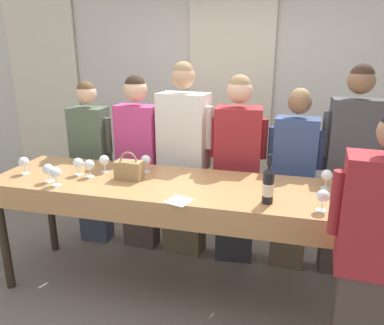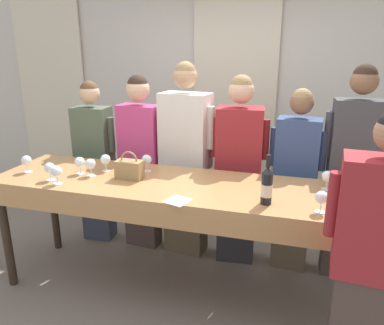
# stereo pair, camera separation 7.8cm
# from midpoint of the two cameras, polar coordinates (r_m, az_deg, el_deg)

# --- Properties ---
(ground_plane) EXTENTS (18.00, 18.00, 0.00)m
(ground_plane) POSITION_cam_midpoint_polar(r_m,az_deg,el_deg) (3.32, 0.31, -19.02)
(ground_plane) COLOR #70665B
(wall_back) EXTENTS (12.00, 0.06, 2.80)m
(wall_back) POSITION_cam_midpoint_polar(r_m,az_deg,el_deg) (4.60, 7.08, 10.19)
(wall_back) COLOR beige
(wall_back) RESTS_ON ground_plane
(curtain_panel_left) EXTENTS (0.99, 0.03, 2.69)m
(curtain_panel_left) POSITION_cam_midpoint_polar(r_m,az_deg,el_deg) (5.54, -20.06, 9.91)
(curtain_panel_left) COLOR beige
(curtain_panel_left) RESTS_ON ground_plane
(curtain_panel_center) EXTENTS (0.99, 0.03, 2.69)m
(curtain_panel_center) POSITION_cam_midpoint_polar(r_m,az_deg,el_deg) (4.55, 6.92, 9.40)
(curtain_panel_center) COLOR beige
(curtain_panel_center) RESTS_ON ground_plane
(tasting_bar) EXTENTS (3.14, 0.79, 0.96)m
(tasting_bar) POSITION_cam_midpoint_polar(r_m,az_deg,el_deg) (2.87, 0.22, -5.02)
(tasting_bar) COLOR #B27F4C
(tasting_bar) RESTS_ON ground_plane
(wine_bottle) EXTENTS (0.08, 0.08, 0.34)m
(wine_bottle) POSITION_cam_midpoint_polar(r_m,az_deg,el_deg) (2.53, 12.19, -3.53)
(wine_bottle) COLOR black
(wine_bottle) RESTS_ON tasting_bar
(handbag) EXTENTS (0.21, 0.12, 0.22)m
(handbag) POSITION_cam_midpoint_polar(r_m,az_deg,el_deg) (2.99, -8.78, -0.98)
(handbag) COLOR #997A4C
(handbag) RESTS_ON tasting_bar
(wine_glass_front_left) EXTENTS (0.08, 0.08, 0.14)m
(wine_glass_front_left) POSITION_cam_midpoint_polar(r_m,az_deg,el_deg) (3.13, -6.22, 0.38)
(wine_glass_front_left) COLOR white
(wine_glass_front_left) RESTS_ON tasting_bar
(wine_glass_front_mid) EXTENTS (0.08, 0.08, 0.14)m
(wine_glass_front_mid) POSITION_cam_midpoint_polar(r_m,az_deg,el_deg) (2.50, 20.00, -5.11)
(wine_glass_front_mid) COLOR white
(wine_glass_front_mid) RESTS_ON tasting_bar
(wine_glass_front_right) EXTENTS (0.08, 0.08, 0.14)m
(wine_glass_front_right) POSITION_cam_midpoint_polar(r_m,az_deg,el_deg) (2.99, -19.25, -1.38)
(wine_glass_front_right) COLOR white
(wine_glass_front_right) RESTS_ON tasting_bar
(wine_glass_center_left) EXTENTS (0.08, 0.08, 0.14)m
(wine_glass_center_left) POSITION_cam_midpoint_polar(r_m,az_deg,el_deg) (2.83, 25.70, -3.24)
(wine_glass_center_left) COLOR white
(wine_glass_center_left) RESTS_ON tasting_bar
(wine_glass_center_mid) EXTENTS (0.08, 0.08, 0.14)m
(wine_glass_center_mid) POSITION_cam_midpoint_polar(r_m,az_deg,el_deg) (3.18, -16.08, 0.01)
(wine_glass_center_mid) COLOR white
(wine_glass_center_mid) RESTS_ON tasting_bar
(wine_glass_center_right) EXTENTS (0.08, 0.08, 0.14)m
(wine_glass_center_right) POSITION_cam_midpoint_polar(r_m,az_deg,el_deg) (3.00, 24.44, -1.94)
(wine_glass_center_right) COLOR white
(wine_glass_center_right) RESTS_ON tasting_bar
(wine_glass_back_left) EXTENTS (0.08, 0.08, 0.14)m
(wine_glass_back_left) POSITION_cam_midpoint_polar(r_m,az_deg,el_deg) (3.10, -20.20, -0.86)
(wine_glass_back_left) COLOR white
(wine_glass_back_left) RESTS_ON tasting_bar
(wine_glass_back_mid) EXTENTS (0.08, 0.08, 0.14)m
(wine_glass_back_mid) POSITION_cam_midpoint_polar(r_m,az_deg,el_deg) (2.91, 20.66, -2.06)
(wine_glass_back_mid) COLOR white
(wine_glass_back_mid) RESTS_ON tasting_bar
(wine_glass_near_host) EXTENTS (0.08, 0.08, 0.14)m
(wine_glass_near_host) POSITION_cam_midpoint_polar(r_m,az_deg,el_deg) (3.10, -14.53, -0.30)
(wine_glass_near_host) COLOR white
(wine_glass_near_host) RESTS_ON tasting_bar
(wine_glass_by_bottle) EXTENTS (0.08, 0.08, 0.14)m
(wine_glass_by_bottle) POSITION_cam_midpoint_polar(r_m,az_deg,el_deg) (3.37, -23.32, 0.22)
(wine_glass_by_bottle) COLOR white
(wine_glass_by_bottle) RESTS_ON tasting_bar
(wine_glass_by_handbag) EXTENTS (0.08, 0.08, 0.14)m
(wine_glass_by_handbag) POSITION_cam_midpoint_polar(r_m,az_deg,el_deg) (3.20, -12.37, 0.38)
(wine_glass_by_handbag) COLOR white
(wine_glass_by_handbag) RESTS_ON tasting_bar
(napkin) EXTENTS (0.19, 0.19, 0.00)m
(napkin) POSITION_cam_midpoint_polar(r_m,az_deg,el_deg) (2.56, -1.36, -5.86)
(napkin) COLOR white
(napkin) RESTS_ON tasting_bar
(guest_olive_jacket) EXTENTS (0.46, 0.25, 1.65)m
(guest_olive_jacket) POSITION_cam_midpoint_polar(r_m,az_deg,el_deg) (3.90, -14.02, 0.31)
(guest_olive_jacket) COLOR #383D51
(guest_olive_jacket) RESTS_ON ground_plane
(guest_pink_top) EXTENTS (0.51, 0.24, 1.72)m
(guest_pink_top) POSITION_cam_midpoint_polar(r_m,az_deg,el_deg) (3.66, -7.20, 0.49)
(guest_pink_top) COLOR #473833
(guest_pink_top) RESTS_ON ground_plane
(guest_cream_sweater) EXTENTS (0.56, 0.32, 1.84)m
(guest_cream_sweater) POSITION_cam_midpoint_polar(r_m,az_deg,el_deg) (3.51, -0.33, 0.28)
(guest_cream_sweater) COLOR brown
(guest_cream_sweater) RESTS_ON ground_plane
(guest_striped_shirt) EXTENTS (0.52, 0.31, 1.74)m
(guest_striped_shirt) POSITION_cam_midpoint_polar(r_m,az_deg,el_deg) (3.42, 7.72, -1.16)
(guest_striped_shirt) COLOR #28282D
(guest_striped_shirt) RESTS_ON ground_plane
(guest_navy_coat) EXTENTS (0.48, 0.26, 1.64)m
(guest_navy_coat) POSITION_cam_midpoint_polar(r_m,az_deg,el_deg) (3.40, 16.06, -2.56)
(guest_navy_coat) COLOR brown
(guest_navy_coat) RESTS_ON ground_plane
(guest_beige_cap) EXTENTS (0.51, 0.23, 1.84)m
(guest_beige_cap) POSITION_cam_midpoint_polar(r_m,az_deg,el_deg) (3.40, 23.81, -1.31)
(guest_beige_cap) COLOR #473833
(guest_beige_cap) RESTS_ON ground_plane
(host_pouring) EXTENTS (0.53, 0.27, 1.69)m
(host_pouring) POSITION_cam_midpoint_polar(r_m,az_deg,el_deg) (2.27, 26.64, -14.04)
(host_pouring) COLOR #473833
(host_pouring) RESTS_ON ground_plane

